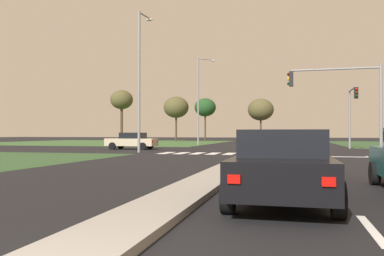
% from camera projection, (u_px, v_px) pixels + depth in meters
% --- Properties ---
extents(ground_plane, '(200.00, 200.00, 0.00)m').
position_uv_depth(ground_plane, '(261.00, 151.00, 31.96)').
color(ground_plane, black).
extents(grass_verge_far_left, '(35.00, 35.00, 0.01)m').
position_uv_depth(grass_verge_far_left, '(109.00, 142.00, 61.95)').
color(grass_verge_far_left, '#385B2D').
rests_on(grass_verge_far_left, ground).
extents(median_island_near, '(1.20, 22.00, 0.14)m').
position_uv_depth(median_island_near, '(221.00, 173.00, 13.54)').
color(median_island_near, gray).
rests_on(median_island_near, ground).
extents(median_island_far, '(1.20, 36.00, 0.14)m').
position_uv_depth(median_island_far, '(274.00, 143.00, 56.20)').
color(median_island_far, '#ADA89E').
rests_on(median_island_far, ground).
extents(lane_dash_near, '(0.14, 2.00, 0.01)m').
position_uv_depth(lane_dash_near, '(372.00, 230.00, 5.82)').
color(lane_dash_near, silver).
rests_on(lane_dash_near, ground).
extents(lane_dash_second, '(0.14, 2.00, 0.01)m').
position_uv_depth(lane_dash_second, '(331.00, 181.00, 11.64)').
color(lane_dash_second, silver).
rests_on(lane_dash_second, ground).
extents(lane_dash_third, '(0.14, 2.00, 0.01)m').
position_uv_depth(lane_dash_third, '(318.00, 165.00, 17.46)').
color(lane_dash_third, silver).
rests_on(lane_dash_third, ground).
extents(lane_dash_fourth, '(0.14, 2.00, 0.01)m').
position_uv_depth(lane_dash_fourth, '(311.00, 157.00, 23.27)').
color(lane_dash_fourth, silver).
rests_on(lane_dash_fourth, ground).
extents(lane_dash_fifth, '(0.14, 2.00, 0.01)m').
position_uv_depth(lane_dash_fifth, '(307.00, 153.00, 29.09)').
color(lane_dash_fifth, silver).
rests_on(lane_dash_fifth, ground).
extents(stop_bar_near, '(6.40, 0.50, 0.01)m').
position_uv_depth(stop_bar_near, '(316.00, 156.00, 24.25)').
color(stop_bar_near, silver).
rests_on(stop_bar_near, ground).
extents(crosswalk_bar_near, '(0.70, 2.80, 0.01)m').
position_uv_depth(crosswalk_bar_near, '(167.00, 153.00, 28.49)').
color(crosswalk_bar_near, silver).
rests_on(crosswalk_bar_near, ground).
extents(crosswalk_bar_second, '(0.70, 2.80, 0.01)m').
position_uv_depth(crosswalk_bar_second, '(182.00, 153.00, 28.20)').
color(crosswalk_bar_second, silver).
rests_on(crosswalk_bar_second, ground).
extents(crosswalk_bar_third, '(0.70, 2.80, 0.01)m').
position_uv_depth(crosswalk_bar_third, '(197.00, 153.00, 27.92)').
color(crosswalk_bar_third, silver).
rests_on(crosswalk_bar_third, ground).
extents(crosswalk_bar_fourth, '(0.70, 2.80, 0.01)m').
position_uv_depth(crosswalk_bar_fourth, '(213.00, 154.00, 27.64)').
color(crosswalk_bar_fourth, silver).
rests_on(crosswalk_bar_fourth, ground).
extents(crosswalk_bar_fifth, '(0.70, 2.80, 0.01)m').
position_uv_depth(crosswalk_bar_fifth, '(230.00, 154.00, 27.36)').
color(crosswalk_bar_fifth, silver).
rests_on(crosswalk_bar_fifth, ground).
extents(crosswalk_bar_sixth, '(0.70, 2.80, 0.01)m').
position_uv_depth(crosswalk_bar_sixth, '(246.00, 154.00, 27.08)').
color(crosswalk_bar_sixth, silver).
rests_on(crosswalk_bar_sixth, ground).
extents(crosswalk_bar_seventh, '(0.70, 2.80, 0.01)m').
position_uv_depth(crosswalk_bar_seventh, '(263.00, 154.00, 26.80)').
color(crosswalk_bar_seventh, silver).
rests_on(crosswalk_bar_seventh, ground).
extents(car_black_near, '(2.06, 4.54, 1.50)m').
position_uv_depth(car_black_near, '(283.00, 165.00, 8.13)').
color(car_black_near, black).
rests_on(car_black_near, ground).
extents(car_maroon_second, '(4.39, 1.94, 1.50)m').
position_uv_depth(car_maroon_second, '(271.00, 141.00, 32.29)').
color(car_maroon_second, maroon).
rests_on(car_maroon_second, ground).
extents(car_red_fourth, '(2.08, 4.61, 1.51)m').
position_uv_depth(car_red_fourth, '(292.00, 152.00, 13.92)').
color(car_red_fourth, '#A31919').
rests_on(car_red_fourth, ground).
extents(car_silver_fifth, '(2.09, 4.33, 1.54)m').
position_uv_depth(car_silver_fifth, '(259.00, 138.00, 58.58)').
color(car_silver_fifth, '#B7B7BC').
rests_on(car_silver_fifth, ground).
extents(car_white_sixth, '(1.97, 4.16, 1.54)m').
position_uv_depth(car_white_sixth, '(291.00, 145.00, 21.44)').
color(car_white_sixth, silver).
rests_on(car_white_sixth, ground).
extents(car_beige_seventh, '(4.46, 1.97, 1.49)m').
position_uv_depth(car_beige_seventh, '(132.00, 141.00, 34.93)').
color(car_beige_seventh, '#BCAD8E').
rests_on(car_beige_seventh, ground).
extents(traffic_signal_far_right, '(0.32, 4.22, 5.57)m').
position_uv_depth(traffic_signal_far_right, '(352.00, 106.00, 35.10)').
color(traffic_signal_far_right, gray).
rests_on(traffic_signal_far_right, ground).
extents(traffic_signal_near_right, '(5.59, 0.32, 5.66)m').
position_uv_depth(traffic_signal_near_right, '(345.00, 92.00, 24.26)').
color(traffic_signal_near_right, gray).
rests_on(traffic_signal_near_right, ground).
extents(street_lamp_second, '(0.60, 1.90, 10.57)m').
position_uv_depth(street_lamp_second, '(140.00, 75.00, 29.56)').
color(street_lamp_second, gray).
rests_on(street_lamp_second, ground).
extents(street_lamp_third, '(2.01, 1.39, 10.64)m').
position_uv_depth(street_lamp_third, '(199.00, 97.00, 48.19)').
color(street_lamp_third, gray).
rests_on(street_lamp_third, ground).
extents(treeline_near, '(4.01, 4.01, 9.12)m').
position_uv_depth(treeline_near, '(122.00, 100.00, 70.16)').
color(treeline_near, '#423323').
rests_on(treeline_near, ground).
extents(treeline_second, '(4.50, 4.50, 8.00)m').
position_uv_depth(treeline_second, '(176.00, 107.00, 70.69)').
color(treeline_second, '#423323').
rests_on(treeline_second, ground).
extents(treeline_third, '(3.83, 3.83, 7.69)m').
position_uv_depth(treeline_third, '(205.00, 108.00, 70.53)').
color(treeline_third, '#423323').
rests_on(treeline_third, ground).
extents(treeline_fourth, '(4.39, 4.39, 7.34)m').
position_uv_depth(treeline_fourth, '(261.00, 110.00, 67.30)').
color(treeline_fourth, '#423323').
rests_on(treeline_fourth, ground).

